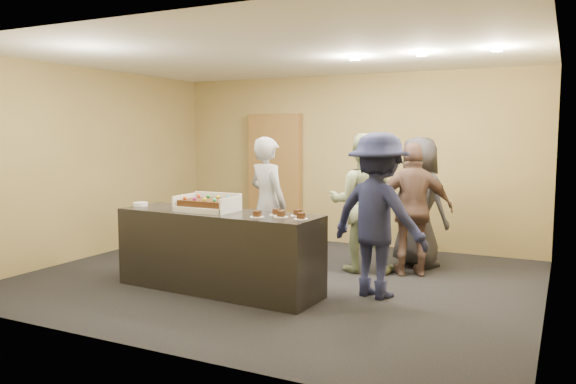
% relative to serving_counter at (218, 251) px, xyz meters
% --- Properties ---
extents(room, '(6.04, 6.00, 2.70)m').
position_rel_serving_counter_xyz_m(room, '(0.36, 0.75, 0.90)').
color(room, black).
rests_on(room, ground).
extents(serving_counter, '(2.43, 0.82, 0.90)m').
position_rel_serving_counter_xyz_m(serving_counter, '(0.00, 0.00, 0.00)').
color(serving_counter, black).
rests_on(serving_counter, floor).
extents(storage_cabinet, '(0.95, 0.15, 2.10)m').
position_rel_serving_counter_xyz_m(storage_cabinet, '(-0.95, 3.16, 0.60)').
color(storage_cabinet, brown).
rests_on(storage_cabinet, floor).
extents(cake_box, '(0.65, 0.45, 0.19)m').
position_rel_serving_counter_xyz_m(cake_box, '(-0.14, 0.02, 0.49)').
color(cake_box, white).
rests_on(cake_box, serving_counter).
extents(sheet_cake, '(0.56, 0.38, 0.11)m').
position_rel_serving_counter_xyz_m(sheet_cake, '(-0.14, 0.00, 0.55)').
color(sheet_cake, '#3C1D0D').
rests_on(sheet_cake, cake_box).
extents(plate_stack, '(0.17, 0.17, 0.04)m').
position_rel_serving_counter_xyz_m(plate_stack, '(-1.13, 0.01, 0.47)').
color(plate_stack, white).
rests_on(plate_stack, serving_counter).
extents(slice_a, '(0.15, 0.15, 0.07)m').
position_rel_serving_counter_xyz_m(slice_a, '(0.60, -0.16, 0.47)').
color(slice_a, white).
rests_on(slice_a, serving_counter).
extents(slice_b, '(0.15, 0.15, 0.07)m').
position_rel_serving_counter_xyz_m(slice_b, '(0.71, 0.06, 0.47)').
color(slice_b, white).
rests_on(slice_b, serving_counter).
extents(slice_c, '(0.15, 0.15, 0.07)m').
position_rel_serving_counter_xyz_m(slice_c, '(0.83, -0.05, 0.47)').
color(slice_c, white).
rests_on(slice_c, serving_counter).
extents(slice_d, '(0.15, 0.15, 0.07)m').
position_rel_serving_counter_xyz_m(slice_d, '(0.94, 0.11, 0.47)').
color(slice_d, white).
rests_on(slice_d, serving_counter).
extents(slice_e, '(0.15, 0.15, 0.07)m').
position_rel_serving_counter_xyz_m(slice_e, '(1.07, -0.09, 0.47)').
color(slice_e, white).
rests_on(slice_e, serving_counter).
extents(person_server_grey, '(0.74, 0.62, 1.73)m').
position_rel_serving_counter_xyz_m(person_server_grey, '(0.03, 1.11, 0.42)').
color(person_server_grey, '#9C9DA1').
rests_on(person_server_grey, floor).
extents(person_sage_man, '(1.01, 0.88, 1.78)m').
position_rel_serving_counter_xyz_m(person_sage_man, '(1.15, 1.58, 0.44)').
color(person_sage_man, '#8E9D6F').
rests_on(person_sage_man, floor).
extents(person_navy_man, '(1.30, 0.97, 1.79)m').
position_rel_serving_counter_xyz_m(person_navy_man, '(1.68, 0.58, 0.44)').
color(person_navy_man, '#191D3E').
rests_on(person_navy_man, floor).
extents(person_brown_extra, '(1.06, 0.77, 1.67)m').
position_rel_serving_counter_xyz_m(person_brown_extra, '(1.80, 1.67, 0.39)').
color(person_brown_extra, brown).
rests_on(person_brown_extra, floor).
extents(person_dark_suit, '(1.01, 0.89, 1.73)m').
position_rel_serving_counter_xyz_m(person_dark_suit, '(1.74, 2.17, 0.42)').
color(person_dark_suit, '#28282D').
rests_on(person_dark_suit, floor).
extents(ceiling_spotlights, '(1.72, 0.12, 0.03)m').
position_rel_serving_counter_xyz_m(ceiling_spotlights, '(1.96, 1.25, 2.22)').
color(ceiling_spotlights, '#FFEAC6').
rests_on(ceiling_spotlights, ceiling).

